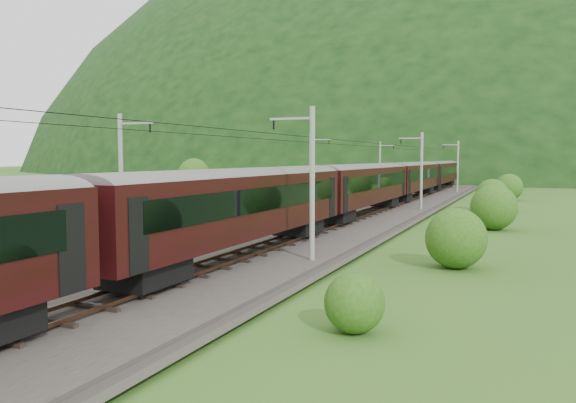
% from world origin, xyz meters
% --- Properties ---
extents(ground, '(600.00, 600.00, 0.00)m').
position_xyz_m(ground, '(0.00, 0.00, 0.00)').
color(ground, '#335A1C').
rests_on(ground, ground).
extents(railbed, '(14.00, 220.00, 0.30)m').
position_xyz_m(railbed, '(0.00, 10.00, 0.15)').
color(railbed, '#38332D').
rests_on(railbed, ground).
extents(track_left, '(2.40, 220.00, 0.27)m').
position_xyz_m(track_left, '(-2.40, 10.00, 0.37)').
color(track_left, '#503222').
rests_on(track_left, railbed).
extents(track_right, '(2.40, 220.00, 0.27)m').
position_xyz_m(track_right, '(2.40, 10.00, 0.37)').
color(track_right, '#503222').
rests_on(track_right, railbed).
extents(catenary_left, '(2.54, 192.28, 8.00)m').
position_xyz_m(catenary_left, '(-6.12, 32.00, 4.50)').
color(catenary_left, gray).
rests_on(catenary_left, railbed).
extents(catenary_right, '(2.54, 192.28, 8.00)m').
position_xyz_m(catenary_right, '(6.12, 32.00, 4.50)').
color(catenary_right, gray).
rests_on(catenary_right, railbed).
extents(overhead_wires, '(4.83, 198.00, 0.03)m').
position_xyz_m(overhead_wires, '(0.00, 10.00, 7.10)').
color(overhead_wires, black).
rests_on(overhead_wires, ground).
extents(mountain_main, '(504.00, 360.00, 244.00)m').
position_xyz_m(mountain_main, '(0.00, 260.00, 0.00)').
color(mountain_main, black).
rests_on(mountain_main, ground).
extents(mountain_ridge, '(336.00, 280.00, 132.00)m').
position_xyz_m(mountain_ridge, '(-120.00, 300.00, 0.00)').
color(mountain_ridge, black).
rests_on(mountain_ridge, ground).
extents(train, '(3.18, 152.35, 5.55)m').
position_xyz_m(train, '(2.40, 35.45, 3.74)').
color(train, black).
rests_on(train, ground).
extents(hazard_post_near, '(0.16, 0.16, 1.47)m').
position_xyz_m(hazard_post_near, '(-0.59, 66.64, 1.03)').
color(hazard_post_near, red).
rests_on(hazard_post_near, railbed).
extents(hazard_post_far, '(0.14, 0.14, 1.30)m').
position_xyz_m(hazard_post_far, '(0.69, 37.67, 0.95)').
color(hazard_post_far, red).
rests_on(hazard_post_far, railbed).
extents(signal, '(0.25, 0.25, 2.30)m').
position_xyz_m(signal, '(-3.01, 26.94, 1.65)').
color(signal, black).
rests_on(signal, railbed).
extents(vegetation_left, '(12.06, 145.75, 5.92)m').
position_xyz_m(vegetation_left, '(-13.20, 25.14, 2.11)').
color(vegetation_left, '#244E14').
rests_on(vegetation_left, ground).
extents(vegetation_right, '(6.13, 109.86, 3.22)m').
position_xyz_m(vegetation_right, '(13.55, 16.10, 1.49)').
color(vegetation_right, '#244E14').
rests_on(vegetation_right, ground).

